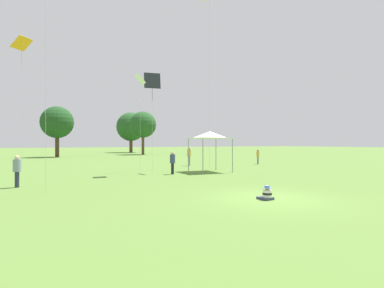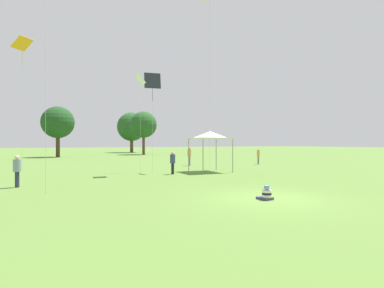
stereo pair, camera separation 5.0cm
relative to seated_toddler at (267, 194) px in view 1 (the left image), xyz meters
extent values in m
plane|color=#567A33|center=(0.30, 0.23, -0.22)|extent=(300.00, 300.00, 0.00)
cube|color=#383D56|center=(-0.01, 0.07, -0.17)|extent=(0.50, 0.59, 0.10)
cylinder|color=silver|center=(0.00, -0.03, 0.02)|extent=(0.39, 0.39, 0.28)
cylinder|color=black|center=(0.00, -0.03, 0.02)|extent=(0.41, 0.41, 0.08)
sphere|color=#DBAD89|center=(0.00, -0.03, 0.24)|extent=(0.20, 0.20, 0.20)
cylinder|color=#4C70B7|center=(0.00, -0.03, 0.25)|extent=(0.33, 0.33, 0.01)
cylinder|color=#4C70B7|center=(0.00, -0.03, 0.29)|extent=(0.20, 0.20, 0.09)
cylinder|color=#282D42|center=(-8.82, 8.16, 0.17)|extent=(0.23, 0.23, 0.78)
cylinder|color=gray|center=(-8.82, 8.16, 0.86)|extent=(0.42, 0.42, 0.62)
sphere|color=#DBAD89|center=(-8.82, 8.16, 1.26)|extent=(0.21, 0.21, 0.21)
cylinder|color=slate|center=(5.17, 17.00, 0.22)|extent=(0.28, 0.28, 0.88)
cylinder|color=gold|center=(5.17, 17.00, 1.00)|extent=(0.50, 0.50, 0.69)
sphere|color=#A37556|center=(5.17, 17.00, 1.45)|extent=(0.24, 0.24, 0.24)
cylinder|color=slate|center=(12.48, 15.56, 0.16)|extent=(0.23, 0.23, 0.76)
cylinder|color=gold|center=(12.48, 15.56, 0.84)|extent=(0.42, 0.42, 0.60)
sphere|color=#A37556|center=(12.48, 15.56, 1.23)|extent=(0.21, 0.21, 0.21)
cylinder|color=black|center=(0.55, 10.40, 0.17)|extent=(0.22, 0.22, 0.78)
cylinder|color=#334260|center=(0.55, 10.40, 0.87)|extent=(0.40, 0.40, 0.62)
sphere|color=tan|center=(0.55, 10.40, 1.27)|extent=(0.21, 0.21, 0.21)
cube|color=white|center=(3.83, 10.77, 2.35)|extent=(2.86, 2.86, 0.08)
cone|color=white|center=(3.83, 10.77, 2.64)|extent=(2.72, 2.72, 0.50)
cylinder|color=#99999E|center=(2.63, 12.06, 1.04)|extent=(0.07, 0.07, 2.53)
cylinder|color=#99999E|center=(5.12, 11.97, 1.04)|extent=(0.07, 0.07, 2.53)
cylinder|color=#99999E|center=(2.54, 9.57, 1.04)|extent=(0.07, 0.07, 2.53)
cylinder|color=#99999E|center=(5.03, 9.48, 1.04)|extent=(0.07, 0.07, 2.53)
cube|color=orange|center=(-9.06, 18.72, 10.02)|extent=(1.67, 1.66, 0.84)
cylinder|color=orange|center=(-9.06, 18.72, 8.89)|extent=(0.02, 0.02, 1.33)
cylinder|color=#BCB7A8|center=(-9.06, 18.72, 4.90)|extent=(0.01, 0.01, 10.23)
cube|color=white|center=(-1.52, 11.31, 6.45)|extent=(0.65, 0.86, 0.60)
cylinder|color=white|center=(-1.52, 11.31, 5.49)|extent=(0.02, 0.02, 1.34)
cylinder|color=#BCB7A8|center=(-1.52, 11.31, 3.12)|extent=(0.01, 0.01, 6.67)
cube|color=#1E2328|center=(0.06, 13.23, 6.87)|extent=(1.31, 0.53, 1.25)
cylinder|color=#1E2328|center=(0.06, 13.23, 5.85)|extent=(0.02, 0.02, 1.14)
cylinder|color=#BCB7A8|center=(0.06, 13.23, 3.32)|extent=(0.01, 0.01, 7.09)
cylinder|color=yellow|center=(4.82, 12.49, 13.52)|extent=(0.02, 0.02, 0.86)
cylinder|color=#BCB7A8|center=(4.82, 12.49, 7.08)|extent=(0.01, 0.01, 14.59)
cylinder|color=brown|center=(10.05, 46.51, 1.96)|extent=(0.52, 0.52, 4.36)
sphere|color=#235123|center=(10.05, 46.51, 5.54)|extent=(5.08, 5.08, 5.08)
cylinder|color=brown|center=(11.47, 59.91, 1.88)|extent=(0.75, 0.75, 4.20)
sphere|color=#235123|center=(11.47, 59.91, 5.82)|extent=(6.71, 6.71, 6.71)
cylinder|color=#473323|center=(-5.24, 42.50, 1.83)|extent=(0.60, 0.60, 4.10)
sphere|color=#1E471E|center=(-5.24, 42.50, 5.26)|extent=(5.01, 5.01, 5.01)
camera|label=1|loc=(-7.88, -8.98, 1.98)|focal=28.00mm
camera|label=2|loc=(-7.84, -9.01, 1.98)|focal=28.00mm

